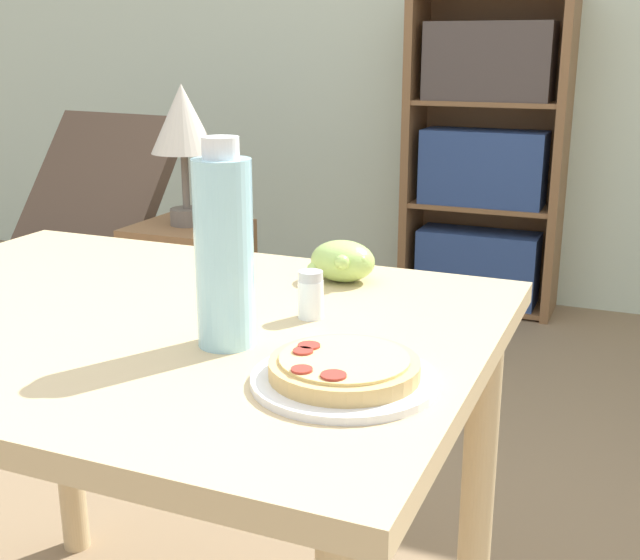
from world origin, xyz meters
TOP-DOWN VIEW (x-y plane):
  - wall_back at (0.00, 2.62)m, footprint 8.00×0.05m
  - dining_table at (0.11, -0.06)m, footprint 1.05×0.79m
  - pizza_on_plate at (0.49, -0.18)m, footprint 0.22×0.22m
  - grape_bunch at (0.33, 0.22)m, footprint 0.11×0.11m
  - drink_bottle at (0.29, -0.12)m, footprint 0.08×0.08m
  - salt_shaker at (0.35, 0.02)m, footprint 0.04×0.04m
  - lounge_chair_near at (-1.18, 1.28)m, footprint 0.70×0.84m
  - bookshelf at (0.12, 2.45)m, footprint 0.67×0.29m
  - side_table at (-0.60, 1.21)m, footprint 0.34×0.34m
  - table_lamp at (-0.60, 1.21)m, footprint 0.21×0.21m

SIDE VIEW (x-z plane):
  - side_table at x=-0.60m, z-range 0.00..0.56m
  - lounge_chair_near at x=-1.18m, z-range -0.15..0.73m
  - dining_table at x=0.11m, z-range 0.26..1.00m
  - bookshelf at x=0.12m, z-range -0.03..1.33m
  - pizza_on_plate at x=0.49m, z-range 0.74..0.78m
  - salt_shaker at x=0.35m, z-range 0.74..0.81m
  - grape_bunch at x=0.33m, z-range 0.74..0.81m
  - drink_bottle at x=0.29m, z-range 0.74..1.01m
  - table_lamp at x=-0.60m, z-range 0.66..1.11m
  - wall_back at x=0.00m, z-range 0.00..2.60m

